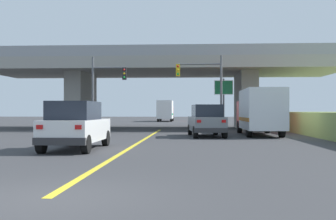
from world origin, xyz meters
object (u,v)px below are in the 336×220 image
semi_truck_distant (165,111)px  suv_lead (76,125)px  highway_sign (224,92)px  suv_crossing (206,121)px  box_truck (260,111)px  traffic_signal_nearside (206,83)px  traffic_signal_farside (104,85)px

semi_truck_distant → suv_lead: bearing=-91.0°
highway_sign → semi_truck_distant: (-6.84, 28.90, -1.56)m
suv_crossing → box_truck: (3.59, 1.45, 0.59)m
traffic_signal_nearside → highway_sign: traffic_signal_nearside is taller
suv_lead → suv_crossing: (5.81, 9.05, -0.00)m
traffic_signal_farside → highway_sign: traffic_signal_farside is taller
highway_sign → box_truck: bearing=-78.1°
traffic_signal_nearside → highway_sign: bearing=65.6°
traffic_signal_nearside → highway_sign: size_ratio=1.34×
box_truck → traffic_signal_farside: size_ratio=1.23×
suv_crossing → semi_truck_distant: semi_truck_distant is taller
suv_lead → traffic_signal_nearside: traffic_signal_nearside is taller
traffic_signal_farside → highway_sign: 10.42m
traffic_signal_nearside → traffic_signal_farside: traffic_signal_nearside is taller
box_truck → suv_crossing: bearing=-158.0°
box_truck → traffic_signal_nearside: 6.10m
highway_sign → traffic_signal_nearside: bearing=-114.4°
box_truck → traffic_signal_nearside: (-3.38, 4.56, 2.22)m
box_truck → highway_sign: bearing=101.9°
highway_sign → semi_truck_distant: 29.74m
suv_crossing → semi_truck_distant: 38.88m
suv_lead → semi_truck_distant: semi_truck_distant is taller
traffic_signal_nearside → suv_lead: bearing=-111.8°
suv_lead → traffic_signal_nearside: size_ratio=0.80×
highway_sign → semi_truck_distant: bearing=103.3°
traffic_signal_farside → highway_sign: (9.66, 3.88, -0.39)m
traffic_signal_farside → highway_sign: bearing=21.9°
suv_lead → highway_sign: size_ratio=1.07×
suv_lead → box_truck: 14.11m
traffic_signal_farside → semi_truck_distant: 32.95m
traffic_signal_nearside → semi_truck_distant: traffic_signal_nearside is taller
suv_lead → box_truck: size_ratio=0.66×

